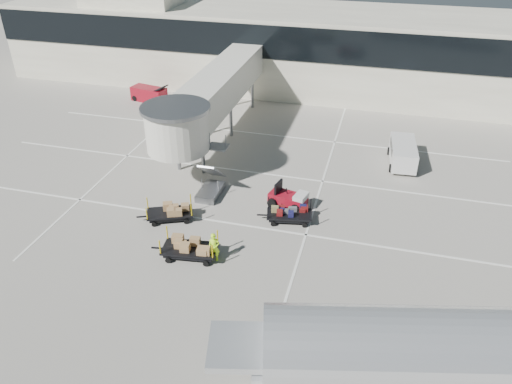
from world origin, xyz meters
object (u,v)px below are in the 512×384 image
(belt_loader, at_px, (149,94))
(box_cart_far, at_px, (168,213))
(suitcase_cart, at_px, (288,214))
(box_cart_near, at_px, (190,249))
(minivan, at_px, (403,151))
(aircraft, at_px, (463,352))
(baggage_tug, at_px, (289,198))
(ground_worker, at_px, (214,247))

(belt_loader, bearing_deg, box_cart_far, -49.88)
(suitcase_cart, distance_m, box_cart_near, 7.05)
(suitcase_cart, relative_size, minivan, 0.77)
(box_cart_far, distance_m, aircraft, 19.44)
(minivan, distance_m, aircraft, 21.55)
(belt_loader, distance_m, aircraft, 39.96)
(baggage_tug, bearing_deg, box_cart_far, -139.82)
(belt_loader, bearing_deg, baggage_tug, -30.02)
(suitcase_cart, distance_m, minivan, 12.43)
(belt_loader, bearing_deg, aircraft, -34.53)
(box_cart_far, distance_m, ground_worker, 5.34)
(ground_worker, xyz_separation_m, belt_loader, (-14.94, 22.76, -0.20))
(ground_worker, bearing_deg, box_cart_near, 168.59)
(box_cart_near, xyz_separation_m, aircraft, (14.16, -5.89, 2.00))
(ground_worker, xyz_separation_m, aircraft, (12.72, -6.02, 1.69))
(baggage_tug, xyz_separation_m, suitcase_cart, (0.34, -1.78, -0.10))
(box_cart_near, distance_m, belt_loader, 26.57)
(suitcase_cart, height_order, minivan, minivan)
(aircraft, bearing_deg, belt_loader, 120.34)
(suitcase_cart, xyz_separation_m, minivan, (6.98, 10.28, 0.52))
(ground_worker, relative_size, minivan, 0.39)
(box_cart_near, relative_size, minivan, 0.85)
(box_cart_far, relative_size, minivan, 0.77)
(suitcase_cart, height_order, belt_loader, belt_loader)
(suitcase_cart, relative_size, box_cart_near, 0.91)
(baggage_tug, distance_m, box_cart_far, 8.14)
(suitcase_cart, distance_m, box_cart_far, 7.84)
(box_cart_far, xyz_separation_m, belt_loader, (-10.65, 19.61, 0.19))
(ground_worker, distance_m, aircraft, 14.17)
(box_cart_near, bearing_deg, ground_worker, -2.05)
(suitcase_cart, height_order, box_cart_near, box_cart_near)
(belt_loader, bearing_deg, ground_worker, -45.11)
(box_cart_far, bearing_deg, belt_loader, 94.80)
(ground_worker, bearing_deg, minivan, 39.61)
(box_cart_far, bearing_deg, ground_worker, -60.06)
(ground_worker, relative_size, belt_loader, 0.45)
(ground_worker, relative_size, aircraft, 0.10)
(suitcase_cart, relative_size, belt_loader, 0.89)
(suitcase_cart, bearing_deg, box_cart_near, -143.54)
(suitcase_cart, relative_size, aircraft, 0.20)
(box_cart_far, distance_m, minivan, 19.01)
(suitcase_cart, xyz_separation_m, box_cart_near, (-4.76, -5.19, 0.09))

